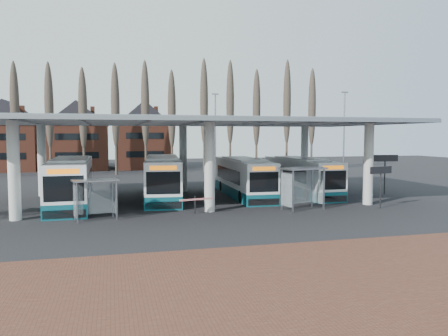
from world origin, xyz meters
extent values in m
plane|color=black|center=(0.00, 0.00, 0.00)|extent=(140.00, 140.00, 0.00)
cube|color=brown|center=(0.00, -12.00, 0.01)|extent=(70.00, 10.00, 0.03)
cylinder|color=beige|center=(-12.00, 2.50, 3.00)|extent=(0.70, 0.70, 6.00)
cylinder|color=beige|center=(-12.00, 13.50, 3.00)|extent=(0.70, 0.70, 6.00)
cylinder|color=beige|center=(0.00, 2.50, 3.00)|extent=(0.70, 0.70, 6.00)
cylinder|color=beige|center=(0.00, 13.50, 3.00)|extent=(0.70, 0.70, 6.00)
cylinder|color=beige|center=(12.00, 2.50, 3.00)|extent=(0.70, 0.70, 6.00)
cylinder|color=beige|center=(12.00, 13.50, 3.00)|extent=(0.70, 0.70, 6.00)
cube|color=gray|center=(0.00, 8.00, 6.25)|extent=(32.00, 16.00, 0.12)
cube|color=silver|center=(0.00, 8.00, 6.32)|extent=(31.50, 15.50, 0.04)
cone|color=#473D33|center=(-18.00, 33.00, 7.25)|extent=(0.36, 0.36, 14.50)
ellipsoid|color=#473D33|center=(-18.00, 33.00, 8.99)|extent=(1.10, 1.10, 11.02)
cone|color=#473D33|center=(-14.00, 33.00, 7.25)|extent=(0.36, 0.36, 14.50)
ellipsoid|color=#473D33|center=(-14.00, 33.00, 8.99)|extent=(1.10, 1.10, 11.02)
cone|color=#473D33|center=(-10.00, 33.00, 7.25)|extent=(0.36, 0.36, 14.50)
ellipsoid|color=#473D33|center=(-10.00, 33.00, 8.99)|extent=(1.10, 1.10, 11.02)
cone|color=#473D33|center=(-6.00, 33.00, 7.25)|extent=(0.36, 0.36, 14.50)
ellipsoid|color=#473D33|center=(-6.00, 33.00, 8.99)|extent=(1.10, 1.10, 11.02)
cone|color=#473D33|center=(-2.00, 33.00, 7.25)|extent=(0.36, 0.36, 14.50)
ellipsoid|color=#473D33|center=(-2.00, 33.00, 8.99)|extent=(1.10, 1.10, 11.02)
cone|color=#473D33|center=(2.00, 33.00, 7.25)|extent=(0.36, 0.36, 14.50)
ellipsoid|color=#473D33|center=(2.00, 33.00, 8.99)|extent=(1.10, 1.10, 11.02)
cone|color=#473D33|center=(6.00, 33.00, 7.25)|extent=(0.36, 0.36, 14.50)
ellipsoid|color=#473D33|center=(6.00, 33.00, 8.99)|extent=(1.10, 1.10, 11.02)
cone|color=#473D33|center=(10.00, 33.00, 7.25)|extent=(0.36, 0.36, 14.50)
ellipsoid|color=#473D33|center=(10.00, 33.00, 8.99)|extent=(1.10, 1.10, 11.02)
cone|color=#473D33|center=(14.00, 33.00, 7.25)|extent=(0.36, 0.36, 14.50)
ellipsoid|color=#473D33|center=(14.00, 33.00, 8.99)|extent=(1.10, 1.10, 11.02)
cone|color=#473D33|center=(18.00, 33.00, 7.25)|extent=(0.36, 0.36, 14.50)
ellipsoid|color=#473D33|center=(18.00, 33.00, 8.99)|extent=(1.10, 1.10, 11.02)
cone|color=#473D33|center=(22.00, 33.00, 7.25)|extent=(0.36, 0.36, 14.50)
ellipsoid|color=#473D33|center=(22.00, 33.00, 8.99)|extent=(1.10, 1.10, 11.02)
cube|color=brown|center=(-20.50, 44.00, 3.50)|extent=(8.00, 10.00, 7.00)
pyramid|color=black|center=(-20.50, 44.00, 10.50)|extent=(8.30, 10.30, 3.50)
cube|color=brown|center=(-11.00, 44.00, 3.50)|extent=(8.00, 10.00, 7.00)
pyramid|color=black|center=(-11.00, 44.00, 10.50)|extent=(8.30, 10.30, 3.50)
cube|color=brown|center=(-1.50, 44.00, 3.50)|extent=(8.00, 10.00, 7.00)
pyramid|color=black|center=(-1.50, 44.00, 10.50)|extent=(8.30, 10.30, 3.50)
cylinder|color=slate|center=(6.00, 26.00, 5.00)|extent=(0.16, 0.16, 10.00)
cube|color=slate|center=(6.00, 26.00, 10.10)|extent=(0.80, 0.15, 0.15)
cylinder|color=slate|center=(20.00, 20.00, 5.00)|extent=(0.16, 0.16, 10.00)
cube|color=slate|center=(20.00, 20.00, 10.10)|extent=(0.80, 0.15, 0.15)
cube|color=white|center=(-9.22, 7.92, 1.87)|extent=(2.82, 12.47, 2.90)
cube|color=#0A4652|center=(-9.22, 7.92, 0.47)|extent=(2.84, 12.49, 0.93)
cube|color=white|center=(-9.22, 7.92, 3.37)|extent=(2.48, 7.49, 0.19)
cube|color=black|center=(-9.23, 8.43, 1.97)|extent=(2.81, 8.99, 1.14)
cube|color=black|center=(-9.13, 1.72, 1.92)|extent=(2.33, 0.10, 1.55)
cube|color=black|center=(-9.31, 14.11, 1.97)|extent=(2.25, 0.09, 1.24)
cube|color=orange|center=(-9.13, 1.72, 2.95)|extent=(1.85, 0.08, 0.31)
cube|color=black|center=(-9.14, 1.73, 0.36)|extent=(2.51, 0.12, 0.52)
cylinder|color=black|center=(-10.36, 3.96, 0.50)|extent=(0.30, 1.00, 0.99)
cylinder|color=black|center=(-7.97, 4.00, 0.50)|extent=(0.30, 1.00, 0.99)
cylinder|color=black|center=(-10.47, 11.52, 0.50)|extent=(0.30, 1.00, 0.99)
cylinder|color=black|center=(-8.08, 11.56, 0.50)|extent=(0.30, 1.00, 0.99)
cube|color=white|center=(-2.30, 9.70, 1.84)|extent=(3.90, 12.49, 2.86)
cube|color=#0A4652|center=(-2.30, 9.70, 0.46)|extent=(3.92, 12.51, 0.92)
cube|color=white|center=(-2.30, 9.70, 3.33)|extent=(3.12, 7.57, 0.18)
cube|color=black|center=(-2.25, 10.20, 1.94)|extent=(3.58, 9.07, 1.13)
cube|color=black|center=(-2.96, 3.61, 1.89)|extent=(2.29, 0.31, 1.53)
cube|color=black|center=(-1.65, 15.78, 1.94)|extent=(2.21, 0.30, 1.23)
cube|color=orange|center=(-2.96, 3.61, 2.92)|extent=(1.82, 0.25, 0.31)
cube|color=black|center=(-2.95, 3.62, 0.36)|extent=(2.47, 0.35, 0.51)
cylinder|color=black|center=(-3.89, 5.96, 0.49)|extent=(0.39, 1.01, 0.98)
cylinder|color=black|center=(-1.54, 5.70, 0.49)|extent=(0.39, 1.01, 0.98)
cylinder|color=black|center=(-3.10, 13.38, 0.49)|extent=(0.39, 1.01, 0.98)
cylinder|color=black|center=(-0.75, 13.13, 0.49)|extent=(0.39, 1.01, 0.98)
cube|color=white|center=(4.41, 9.20, 1.73)|extent=(2.87, 11.63, 2.69)
cube|color=#0A4652|center=(4.41, 9.20, 0.43)|extent=(2.89, 11.65, 0.87)
cube|color=white|center=(4.41, 9.20, 3.13)|extent=(2.46, 7.00, 0.17)
cube|color=black|center=(4.42, 9.68, 1.83)|extent=(2.79, 8.40, 1.06)
cube|color=black|center=(4.20, 3.45, 1.78)|extent=(2.16, 0.14, 1.44)
cube|color=black|center=(4.61, 14.95, 1.83)|extent=(2.09, 0.13, 1.15)
cube|color=orange|center=(4.20, 3.45, 2.74)|extent=(1.72, 0.11, 0.29)
cube|color=black|center=(4.20, 3.46, 0.34)|extent=(2.33, 0.16, 0.48)
cylinder|color=black|center=(3.16, 5.58, 0.46)|extent=(0.30, 0.93, 0.92)
cylinder|color=black|center=(5.38, 5.50, 0.46)|extent=(0.30, 0.93, 0.92)
cylinder|color=black|center=(3.42, 12.61, 0.46)|extent=(0.30, 0.93, 0.92)
cylinder|color=black|center=(5.64, 12.52, 0.46)|extent=(0.30, 0.93, 0.92)
cube|color=white|center=(9.71, 9.29, 1.71)|extent=(2.53, 11.43, 2.66)
cube|color=#0A4652|center=(9.71, 9.29, 0.43)|extent=(2.55, 11.44, 0.86)
cube|color=white|center=(9.71, 9.29, 3.09)|extent=(2.24, 6.86, 0.17)
cube|color=black|center=(9.70, 9.77, 1.81)|extent=(2.54, 8.23, 1.05)
cube|color=black|center=(9.76, 3.61, 1.76)|extent=(2.13, 0.08, 1.43)
cube|color=black|center=(9.65, 14.97, 1.81)|extent=(2.06, 0.08, 1.14)
cube|color=orange|center=(9.76, 3.61, 2.71)|extent=(1.70, 0.06, 0.29)
cube|color=black|center=(9.76, 3.62, 0.33)|extent=(2.30, 0.10, 0.48)
cylinder|color=black|center=(8.64, 5.67, 0.46)|extent=(0.27, 0.91, 0.91)
cylinder|color=black|center=(10.84, 5.69, 0.46)|extent=(0.27, 0.91, 0.91)
cylinder|color=black|center=(8.58, 12.61, 0.46)|extent=(0.27, 0.91, 0.91)
cylinder|color=black|center=(10.77, 12.63, 0.46)|extent=(0.27, 0.91, 0.91)
cube|color=gray|center=(-8.31, 0.55, 1.19)|extent=(0.09, 0.09, 2.38)
cube|color=gray|center=(-6.08, 1.03, 1.19)|extent=(0.09, 0.09, 2.38)
cube|color=gray|center=(-8.54, 1.57, 1.19)|extent=(0.09, 0.09, 2.38)
cube|color=gray|center=(-6.30, 2.05, 1.19)|extent=(0.09, 0.09, 2.38)
cube|color=gray|center=(-7.31, 1.30, 2.43)|extent=(2.88, 1.86, 0.10)
cube|color=silver|center=(-7.43, 1.86, 1.24)|extent=(2.24, 0.52, 1.90)
cube|color=silver|center=(-8.47, 1.05, 1.24)|extent=(0.26, 1.03, 1.90)
cube|color=silver|center=(-6.15, 1.55, 1.24)|extent=(0.26, 1.03, 1.90)
cube|color=gray|center=(5.24, 0.71, 1.40)|extent=(0.11, 0.11, 2.79)
cube|color=gray|center=(7.84, 1.38, 1.40)|extent=(0.11, 0.11, 2.79)
cube|color=gray|center=(4.93, 1.90, 1.40)|extent=(0.11, 0.11, 2.79)
cube|color=gray|center=(7.53, 2.57, 1.40)|extent=(0.11, 0.11, 2.79)
cube|color=gray|center=(6.39, 1.64, 2.85)|extent=(3.42, 2.30, 0.11)
cube|color=silver|center=(6.22, 2.29, 1.45)|extent=(2.61, 0.71, 2.23)
cube|color=silver|center=(5.03, 1.29, 1.45)|extent=(0.35, 1.20, 2.23)
cube|color=silver|center=(7.74, 1.99, 1.45)|extent=(0.35, 1.20, 2.23)
cylinder|color=black|center=(11.86, 0.75, 1.44)|extent=(0.09, 0.09, 2.87)
cube|color=black|center=(11.86, 0.75, 2.69)|extent=(1.95, 0.55, 0.49)
cylinder|color=black|center=(16.70, 7.25, 1.67)|extent=(0.10, 0.10, 3.34)
cube|color=black|center=(16.70, 7.25, 3.14)|extent=(2.30, 0.41, 0.57)
cube|color=black|center=(-1.08, 2.03, 0.58)|extent=(0.08, 0.08, 1.16)
cube|color=red|center=(-1.08, 1.50, 1.01)|extent=(2.29, 0.61, 0.11)
camera|label=1|loc=(-6.34, -25.84, 5.10)|focal=35.00mm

